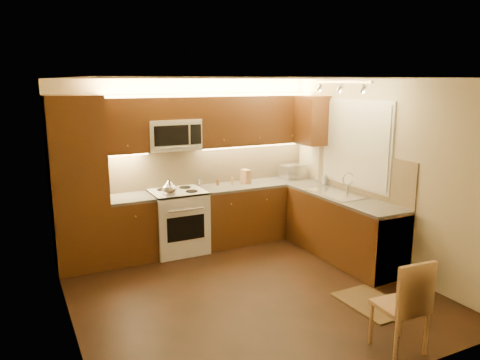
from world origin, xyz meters
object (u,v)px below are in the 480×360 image
stove (178,221)px  toaster_oven (292,171)px  knife_block (246,176)px  dining_chair (400,304)px  microwave (173,135)px  sink (338,189)px  kettle (169,187)px  soap_bottle (325,179)px

stove → toaster_oven: size_ratio=2.43×
knife_block → dining_chair: knife_block is taller
microwave → toaster_oven: bearing=-1.0°
sink → toaster_oven: size_ratio=2.27×
toaster_oven → dining_chair: size_ratio=0.41×
dining_chair → kettle: bearing=114.4°
microwave → toaster_oven: 2.14m
toaster_oven → soap_bottle: (0.22, -0.61, -0.03)m
microwave → sink: size_ratio=0.88×
stove → toaster_oven: bearing=2.8°
stove → microwave: 1.27m
microwave → soap_bottle: size_ratio=4.58×
kettle → soap_bottle: kettle is taller
knife_block → kettle: bearing=-171.8°
soap_bottle → stove: bearing=161.0°
kettle → knife_block: 1.38m
knife_block → soap_bottle: 1.23m
microwave → soap_bottle: (2.24, -0.64, -0.74)m
sink → kettle: 2.37m
kettle → soap_bottle: size_ratio=1.43×
toaster_oven → soap_bottle: bearing=-76.0°
stove → soap_bottle: soap_bottle is taller
soap_bottle → dining_chair: (-1.26, -2.87, -0.52)m
sink → toaster_oven: toaster_oven is taller
microwave → kettle: (-0.19, -0.36, -0.68)m
sink → soap_bottle: size_ratio=5.18×
toaster_oven → soap_bottle: size_ratio=2.28×
sink → kettle: (-2.19, 0.90, 0.06)m
soap_bottle → knife_block: bearing=145.3°
soap_bottle → dining_chair: bearing=-120.0°
toaster_oven → microwave: bearing=172.8°
knife_block → sink: bearing=-59.6°
knife_block → soap_bottle: size_ratio=1.32×
stove → dining_chair: 3.51m
soap_bottle → sink: bearing=-117.5°
sink → kettle: bearing=157.7°
kettle → dining_chair: kettle is taller
kettle → knife_block: size_ratio=1.08×
stove → toaster_oven: toaster_oven is taller
toaster_oven → sink: bearing=-97.0°
knife_block → soap_bottle: bearing=-33.1°
microwave → dining_chair: microwave is taller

